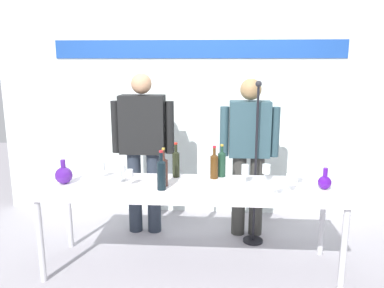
{
  "coord_description": "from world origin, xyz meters",
  "views": [
    {
      "loc": [
        0.21,
        -3.03,
        1.77
      ],
      "look_at": [
        0.0,
        0.15,
        1.08
      ],
      "focal_mm": 35.33,
      "sensor_mm": 36.0,
      "label": 1
    }
  ],
  "objects_px": {
    "wine_bottle_3": "(214,165)",
    "wine_glass_left_1": "(101,167)",
    "decanter_blue_left": "(64,175)",
    "wine_glass_right_3": "(277,183)",
    "display_table": "(191,192)",
    "decanter_blue_right": "(325,182)",
    "wine_bottle_1": "(161,173)",
    "microphone_stand": "(255,190)",
    "wine_glass_left_0": "(118,173)",
    "wine_glass_right_0": "(266,169)",
    "presenter_left": "(143,143)",
    "wine_bottle_0": "(164,171)",
    "wine_glass_right_2": "(245,170)",
    "presenter_right": "(249,148)",
    "wine_bottle_2": "(222,163)",
    "wine_glass_left_3": "(122,169)",
    "wine_glass_right_4": "(298,171)",
    "wine_bottle_4": "(176,163)",
    "wine_glass_right_1": "(290,180)",
    "wine_glass_left_2": "(129,174)"
  },
  "relations": [
    {
      "from": "wine_bottle_1",
      "to": "microphone_stand",
      "type": "xyz_separation_m",
      "value": [
        0.83,
        0.63,
        -0.34
      ]
    },
    {
      "from": "wine_glass_left_0",
      "to": "wine_glass_right_0",
      "type": "xyz_separation_m",
      "value": [
        1.27,
        0.16,
        0.01
      ]
    },
    {
      "from": "display_table",
      "to": "decanter_blue_right",
      "type": "distance_m",
      "value": 1.11
    },
    {
      "from": "wine_glass_left_2",
      "to": "wine_bottle_3",
      "type": "bearing_deg",
      "value": 19.15
    },
    {
      "from": "wine_bottle_1",
      "to": "wine_glass_right_2",
      "type": "distance_m",
      "value": 0.72
    },
    {
      "from": "wine_glass_right_3",
      "to": "microphone_stand",
      "type": "height_order",
      "value": "microphone_stand"
    },
    {
      "from": "wine_glass_left_3",
      "to": "wine_glass_right_3",
      "type": "bearing_deg",
      "value": -12.72
    },
    {
      "from": "wine_bottle_3",
      "to": "wine_glass_right_0",
      "type": "bearing_deg",
      "value": -6.49
    },
    {
      "from": "presenter_right",
      "to": "wine_glass_right_0",
      "type": "bearing_deg",
      "value": -78.1
    },
    {
      "from": "wine_bottle_4",
      "to": "wine_glass_right_1",
      "type": "xyz_separation_m",
      "value": [
        0.96,
        -0.34,
        -0.03
      ]
    },
    {
      "from": "wine_glass_left_0",
      "to": "wine_bottle_1",
      "type": "bearing_deg",
      "value": -17.75
    },
    {
      "from": "display_table",
      "to": "wine_glass_right_0",
      "type": "relative_size",
      "value": 16.63
    },
    {
      "from": "decanter_blue_right",
      "to": "wine_glass_left_1",
      "type": "relative_size",
      "value": 1.23
    },
    {
      "from": "presenter_right",
      "to": "wine_glass_right_3",
      "type": "xyz_separation_m",
      "value": [
        0.15,
        -0.88,
        -0.08
      ]
    },
    {
      "from": "presenter_right",
      "to": "microphone_stand",
      "type": "xyz_separation_m",
      "value": [
        0.05,
        -0.18,
        -0.38
      ]
    },
    {
      "from": "wine_bottle_1",
      "to": "wine_glass_left_3",
      "type": "bearing_deg",
      "value": 149.29
    },
    {
      "from": "wine_bottle_3",
      "to": "wine_glass_left_1",
      "type": "distance_m",
      "value": 1.02
    },
    {
      "from": "decanter_blue_right",
      "to": "wine_bottle_0",
      "type": "height_order",
      "value": "wine_bottle_0"
    },
    {
      "from": "wine_glass_left_0",
      "to": "wine_glass_right_2",
      "type": "distance_m",
      "value": 1.09
    },
    {
      "from": "presenter_left",
      "to": "wine_glass_right_3",
      "type": "relative_size",
      "value": 12.35
    },
    {
      "from": "wine_glass_left_3",
      "to": "wine_glass_right_4",
      "type": "bearing_deg",
      "value": -0.56
    },
    {
      "from": "wine_glass_right_0",
      "to": "display_table",
      "type": "bearing_deg",
      "value": -164.13
    },
    {
      "from": "presenter_left",
      "to": "microphone_stand",
      "type": "bearing_deg",
      "value": -9.14
    },
    {
      "from": "display_table",
      "to": "wine_glass_right_3",
      "type": "xyz_separation_m",
      "value": [
        0.69,
        -0.17,
        0.15
      ]
    },
    {
      "from": "wine_glass_left_0",
      "to": "wine_glass_left_3",
      "type": "bearing_deg",
      "value": 85.81
    },
    {
      "from": "presenter_left",
      "to": "wine_glass_left_3",
      "type": "bearing_deg",
      "value": -97.41
    },
    {
      "from": "wine_bottle_1",
      "to": "wine_bottle_0",
      "type": "bearing_deg",
      "value": 87.03
    },
    {
      "from": "wine_bottle_2",
      "to": "wine_glass_right_1",
      "type": "xyz_separation_m",
      "value": [
        0.55,
        -0.38,
        -0.03
      ]
    },
    {
      "from": "wine_bottle_1",
      "to": "wine_glass_right_2",
      "type": "relative_size",
      "value": 1.98
    },
    {
      "from": "decanter_blue_left",
      "to": "wine_glass_right_3",
      "type": "height_order",
      "value": "decanter_blue_left"
    },
    {
      "from": "decanter_blue_right",
      "to": "presenter_left",
      "type": "distance_m",
      "value": 1.79
    },
    {
      "from": "display_table",
      "to": "wine_glass_left_3",
      "type": "relative_size",
      "value": 17.6
    },
    {
      "from": "wine_bottle_4",
      "to": "wine_glass_right_1",
      "type": "relative_size",
      "value": 2.17
    },
    {
      "from": "presenter_right",
      "to": "wine_bottle_1",
      "type": "xyz_separation_m",
      "value": [
        -0.77,
        -0.81,
        -0.03
      ]
    },
    {
      "from": "wine_glass_left_0",
      "to": "wine_glass_left_2",
      "type": "bearing_deg",
      "value": -17.78
    },
    {
      "from": "wine_bottle_4",
      "to": "presenter_left",
      "type": "bearing_deg",
      "value": 130.65
    },
    {
      "from": "wine_bottle_0",
      "to": "wine_glass_right_2",
      "type": "height_order",
      "value": "wine_bottle_0"
    },
    {
      "from": "wine_bottle_3",
      "to": "wine_glass_right_2",
      "type": "xyz_separation_m",
      "value": [
        0.27,
        -0.13,
        -0.01
      ]
    },
    {
      "from": "decanter_blue_right",
      "to": "presenter_right",
      "type": "xyz_separation_m",
      "value": [
        -0.56,
        0.7,
        0.11
      ]
    },
    {
      "from": "wine_bottle_1",
      "to": "wine_glass_right_4",
      "type": "distance_m",
      "value": 1.16
    },
    {
      "from": "presenter_right",
      "to": "decanter_blue_right",
      "type": "bearing_deg",
      "value": -51.3
    },
    {
      "from": "presenter_right",
      "to": "wine_bottle_2",
      "type": "height_order",
      "value": "presenter_right"
    },
    {
      "from": "wine_glass_left_3",
      "to": "wine_glass_right_4",
      "type": "height_order",
      "value": "wine_glass_right_4"
    },
    {
      "from": "decanter_blue_left",
      "to": "wine_glass_right_3",
      "type": "relative_size",
      "value": 1.57
    },
    {
      "from": "wine_glass_left_3",
      "to": "wine_bottle_2",
      "type": "bearing_deg",
      "value": 11.08
    },
    {
      "from": "wine_glass_right_1",
      "to": "wine_bottle_1",
      "type": "bearing_deg",
      "value": -179.01
    },
    {
      "from": "decanter_blue_left",
      "to": "wine_bottle_1",
      "type": "height_order",
      "value": "wine_bottle_1"
    },
    {
      "from": "wine_bottle_2",
      "to": "wine_bottle_1",
      "type": "bearing_deg",
      "value": -141.16
    },
    {
      "from": "wine_bottle_0",
      "to": "wine_glass_left_1",
      "type": "distance_m",
      "value": 0.62
    },
    {
      "from": "presenter_right",
      "to": "wine_bottle_1",
      "type": "distance_m",
      "value": 1.12
    }
  ]
}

